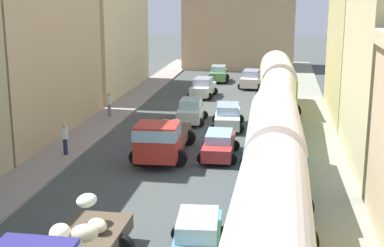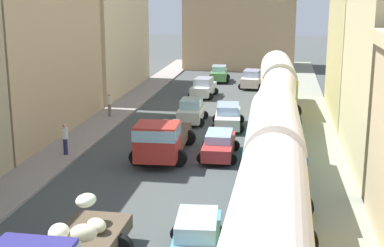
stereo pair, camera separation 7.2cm
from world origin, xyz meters
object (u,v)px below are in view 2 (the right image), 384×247
Objects in this scene: parked_bus_1 at (274,143)px; car_0 at (191,111)px; parked_bus_2 at (276,107)px; cargo_truck_1 at (162,138)px; car_5 at (228,116)px; parked_bus_3 at (278,81)px; car_6 at (252,79)px; car_4 at (219,144)px; car_2 at (219,74)px; car_3 at (197,238)px; car_1 at (204,88)px; pedestrian_0 at (109,104)px; pedestrian_1 at (65,138)px; parked_bus_0 at (269,231)px.

parked_bus_1 is 14.22m from car_0.
cargo_truck_1 is (-6.05, -4.73, -0.93)m from parked_bus_2.
parked_bus_3 is at bearing 62.78° from car_5.
parked_bus_1 reaches higher than car_0.
car_4 is at bearing -91.50° from car_6.
car_2 is 18.99m from car_5.
car_0 is 0.87× the size of car_3.
parked_bus_3 is 7.07m from car_5.
car_5 is at bearing 69.15° from cargo_truck_1.
car_1 is 29.41m from car_3.
parked_bus_2 reaches higher than pedestrian_0.
pedestrian_0 is at bearing 92.58° from pedestrian_1.
parked_bus_0 is 2.67× the size of car_2.
parked_bus_0 is 27.00m from parked_bus_3.
cargo_truck_1 reaches higher than car_1.
parked_bus_3 is 2.26× the size of car_0.
parked_bus_1 is 2.10× the size of car_3.
pedestrian_0 is (-11.83, 13.39, -1.31)m from parked_bus_1.
pedestrian_1 is (-11.40, -14.14, -1.20)m from parked_bus_3.
parked_bus_2 is at bearing -20.35° from pedestrian_0.
parked_bus_3 is 1.91× the size of car_4.
parked_bus_0 reaches higher than car_6.
car_4 is (-3.01, -3.83, -1.41)m from parked_bus_2.
parked_bus_2 is at bearing -90.00° from parked_bus_3.
pedestrian_0 reaches higher than car_0.
car_0 is 2.85m from car_5.
car_2 is 0.90× the size of car_6.
pedestrian_0 is at bearing 131.47° from parked_bus_1.
cargo_truck_1 reaches higher than car_6.
car_2 is 2.06× the size of pedestrian_0.
cargo_truck_1 is 23.63m from car_6.
car_4 is (-3.01, 14.17, -1.46)m from parked_bus_0.
parked_bus_3 is at bearing 21.29° from pedestrian_0.
car_2 is 1.99× the size of pedestrian_1.
parked_bus_1 is 0.91× the size of parked_bus_2.
parked_bus_1 is 7.38m from car_3.
car_3 is 1.02× the size of car_6.
parked_bus_0 is 36.72m from car_6.
car_2 is at bearing 100.81° from parked_bus_1.
parked_bus_3 is at bearing 90.00° from parked_bus_1.
car_0 reaches higher than car_3.
pedestrian_0 is at bearing -123.48° from car_6.
car_1 is (-0.46, 9.50, -0.01)m from car_0.
cargo_truck_1 is 11.62m from car_3.
parked_bus_0 is 1.02× the size of parked_bus_2.
parked_bus_3 is at bearing -65.16° from car_2.
parked_bus_3 reaches higher than car_0.
car_3 is at bearing -49.93° from pedestrian_1.
parked_bus_2 is 2.24× the size of car_4.
pedestrian_1 is at bearing -110.70° from car_6.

